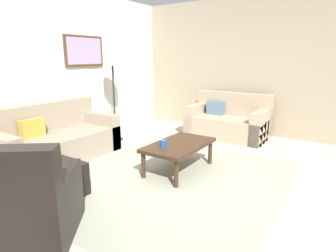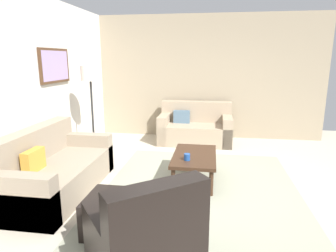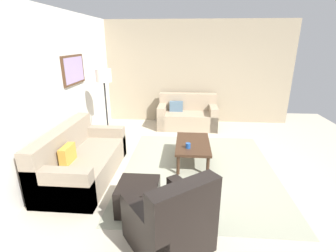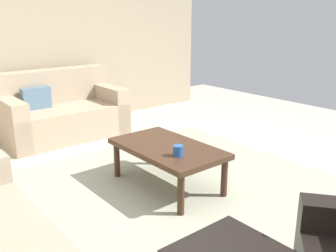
# 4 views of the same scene
# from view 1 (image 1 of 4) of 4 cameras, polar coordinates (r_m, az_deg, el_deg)

# --- Properties ---
(ground_plane) EXTENTS (8.00, 8.00, 0.00)m
(ground_plane) POSITION_cam_1_polar(r_m,az_deg,el_deg) (3.86, 1.26, -10.76)
(ground_plane) COLOR #B2A893
(rear_partition) EXTENTS (6.00, 0.12, 2.80)m
(rear_partition) POSITION_cam_1_polar(r_m,az_deg,el_deg) (5.37, -23.19, 10.54)
(rear_partition) COLOR silver
(rear_partition) RESTS_ON ground_plane
(stone_feature_panel) EXTENTS (0.12, 5.20, 2.80)m
(stone_feature_panel) POSITION_cam_1_polar(r_m,az_deg,el_deg) (6.26, 16.54, 11.37)
(stone_feature_panel) COLOR gray
(stone_feature_panel) RESTS_ON ground_plane
(area_rug) EXTENTS (3.23, 2.72, 0.01)m
(area_rug) POSITION_cam_1_polar(r_m,az_deg,el_deg) (3.86, 1.26, -10.71)
(area_rug) COLOR gray
(area_rug) RESTS_ON ground_plane
(couch_main) EXTENTS (1.95, 0.95, 0.88)m
(couch_main) POSITION_cam_1_polar(r_m,az_deg,el_deg) (4.90, -22.33, -2.75)
(couch_main) COLOR gray
(couch_main) RESTS_ON ground_plane
(couch_loveseat) EXTENTS (0.87, 1.57, 0.88)m
(couch_loveseat) POSITION_cam_1_polar(r_m,az_deg,el_deg) (5.96, 12.11, 0.85)
(couch_loveseat) COLOR gray
(couch_loveseat) RESTS_ON ground_plane
(armchair_leather) EXTENTS (1.12, 1.12, 0.95)m
(armchair_leather) POSITION_cam_1_polar(r_m,az_deg,el_deg) (2.84, -27.09, -14.94)
(armchair_leather) COLOR black
(armchair_leather) RESTS_ON ground_plane
(ottoman) EXTENTS (0.56, 0.56, 0.40)m
(ottoman) POSITION_cam_1_polar(r_m,az_deg,el_deg) (3.58, -21.84, -10.30)
(ottoman) COLOR black
(ottoman) RESTS_ON ground_plane
(coffee_table) EXTENTS (1.10, 0.64, 0.41)m
(coffee_table) POSITION_cam_1_polar(r_m,az_deg,el_deg) (4.03, 2.23, -4.19)
(coffee_table) COLOR #382316
(coffee_table) RESTS_ON ground_plane
(cup) EXTENTS (0.09, 0.09, 0.09)m
(cup) POSITION_cam_1_polar(r_m,az_deg,el_deg) (3.84, -0.94, -3.55)
(cup) COLOR #1E478C
(cup) RESTS_ON coffee_table
(lamp_standing) EXTENTS (0.32, 0.32, 1.71)m
(lamp_standing) POSITION_cam_1_polar(r_m,az_deg,el_deg) (5.50, -11.12, 11.51)
(lamp_standing) COLOR black
(lamp_standing) RESTS_ON ground_plane
(framed_artwork) EXTENTS (0.88, 0.04, 0.57)m
(framed_artwork) POSITION_cam_1_polar(r_m,az_deg,el_deg) (5.76, -16.53, 14.29)
(framed_artwork) COLOR #472D1C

